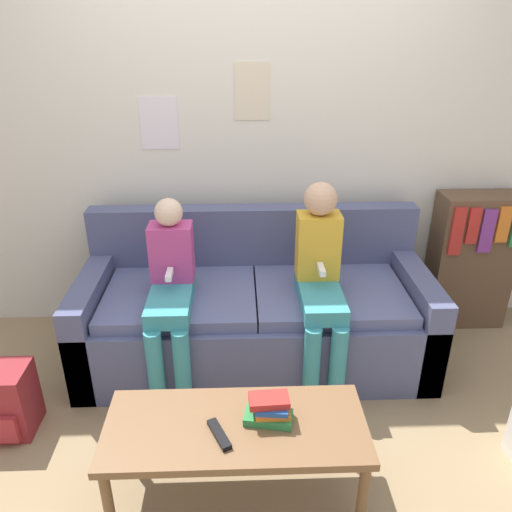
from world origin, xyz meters
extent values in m
plane|color=#937A56|center=(0.00, 0.00, 0.00)|extent=(10.00, 10.00, 0.00)
cube|color=silver|center=(0.00, 1.06, 1.30)|extent=(8.00, 0.06, 2.60)
cube|color=silver|center=(-0.57, 1.03, 1.36)|extent=(0.23, 0.00, 0.31)
cube|color=beige|center=(0.00, 1.03, 1.55)|extent=(0.21, 0.00, 0.33)
cube|color=#4C5175|center=(0.00, 0.51, 0.22)|extent=(2.07, 0.85, 0.43)
cube|color=#4C5175|center=(0.00, 0.86, 0.65)|extent=(2.07, 0.14, 0.44)
cube|color=#4C5175|center=(-0.96, 0.51, 0.30)|extent=(0.14, 0.85, 0.59)
cube|color=#4C5175|center=(0.96, 0.51, 0.30)|extent=(0.14, 0.85, 0.59)
cube|color=slate|center=(-0.44, 0.47, 0.47)|extent=(0.87, 0.69, 0.07)
cube|color=slate|center=(0.44, 0.47, 0.47)|extent=(0.87, 0.69, 0.07)
cube|color=brown|center=(-0.12, -0.50, 0.39)|extent=(1.10, 0.46, 0.04)
cylinder|color=brown|center=(-0.63, -0.69, 0.19)|extent=(0.04, 0.04, 0.37)
cylinder|color=brown|center=(0.39, -0.69, 0.19)|extent=(0.04, 0.04, 0.37)
cylinder|color=brown|center=(-0.63, -0.31, 0.19)|extent=(0.04, 0.04, 0.37)
cylinder|color=brown|center=(0.39, -0.31, 0.19)|extent=(0.04, 0.04, 0.37)
cylinder|color=teal|center=(-0.54, 0.05, 0.25)|extent=(0.09, 0.09, 0.50)
cylinder|color=teal|center=(-0.40, 0.05, 0.25)|extent=(0.09, 0.09, 0.50)
cube|color=teal|center=(-0.47, 0.32, 0.55)|extent=(0.23, 0.53, 0.09)
cube|color=#B73D7F|center=(-0.47, 0.48, 0.75)|extent=(0.24, 0.16, 0.33)
sphere|color=beige|center=(-0.47, 0.48, 0.99)|extent=(0.15, 0.15, 0.15)
cube|color=white|center=(-0.47, 0.33, 0.69)|extent=(0.03, 0.12, 0.03)
cylinder|color=teal|center=(0.28, 0.05, 0.25)|extent=(0.09, 0.09, 0.50)
cylinder|color=teal|center=(0.42, 0.05, 0.25)|extent=(0.09, 0.09, 0.50)
cube|color=teal|center=(0.35, 0.32, 0.55)|extent=(0.23, 0.53, 0.09)
cube|color=gold|center=(0.35, 0.48, 0.78)|extent=(0.24, 0.16, 0.38)
sphere|color=tan|center=(0.35, 0.48, 1.06)|extent=(0.18, 0.18, 0.18)
cube|color=white|center=(0.35, 0.33, 0.70)|extent=(0.03, 0.12, 0.03)
cube|color=black|center=(-0.18, -0.56, 0.42)|extent=(0.11, 0.17, 0.02)
cube|color=#2D8442|center=(0.02, -0.49, 0.42)|extent=(0.22, 0.14, 0.04)
cube|color=orange|center=(0.04, -0.48, 0.46)|extent=(0.15, 0.11, 0.03)
cube|color=#23519E|center=(0.03, -0.48, 0.48)|extent=(0.15, 0.13, 0.02)
cube|color=red|center=(0.02, -0.47, 0.51)|extent=(0.17, 0.11, 0.03)
cube|color=brown|center=(1.47, 0.89, 0.47)|extent=(0.52, 0.25, 0.93)
cube|color=red|center=(1.27, 0.76, 0.74)|extent=(0.08, 0.02, 0.32)
cube|color=red|center=(1.37, 0.76, 0.77)|extent=(0.07, 0.02, 0.24)
cube|color=#7A3389|center=(1.47, 0.76, 0.73)|extent=(0.08, 0.02, 0.29)
cube|color=orange|center=(1.56, 0.76, 0.78)|extent=(0.08, 0.02, 0.24)
cube|color=maroon|center=(-1.29, -0.06, 0.19)|extent=(0.26, 0.23, 0.37)
camera|label=1|loc=(-0.09, -2.08, 1.93)|focal=35.00mm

